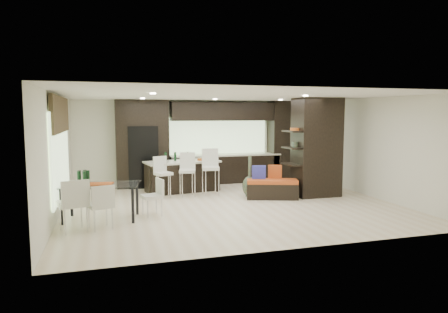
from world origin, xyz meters
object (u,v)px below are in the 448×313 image
object	(u,v)px
floor_vase	(250,176)
stool_mid	(187,179)
stool_right	(211,177)
dining_table	(101,202)
stool_left	(163,181)
chair_far	(73,207)
bench	(272,189)
chair_near	(100,208)
chair_end	(152,199)
kitchen_island	(182,176)

from	to	relation	value
floor_vase	stool_mid	bearing A→B (deg)	162.34
stool_right	dining_table	distance (m)	3.47
stool_mid	stool_left	bearing A→B (deg)	-167.48
floor_vase	chair_far	world-z (taller)	floor_vase
bench	floor_vase	xyz separation A→B (m)	(-0.48, 0.43, 0.31)
stool_mid	floor_vase	distance (m)	1.72
stool_right	chair_near	bearing A→B (deg)	-127.02
stool_right	bench	distance (m)	1.76
stool_right	floor_vase	world-z (taller)	floor_vase
dining_table	chair_far	size ratio (longest dim) A/B	1.68
dining_table	stool_left	bearing A→B (deg)	61.04
chair_far	stool_mid	bearing A→B (deg)	26.26
chair_near	chair_end	world-z (taller)	chair_near
chair_near	chair_far	xyz separation A→B (m)	(-0.50, -0.03, 0.06)
stool_mid	chair_near	xyz separation A→B (m)	(-2.25, -2.65, -0.08)
stool_right	kitchen_island	bearing A→B (deg)	140.51
stool_mid	floor_vase	world-z (taller)	floor_vase
kitchen_island	floor_vase	size ratio (longest dim) A/B	1.89
floor_vase	chair_near	xyz separation A→B (m)	(-3.89, -2.13, -0.16)
chair_near	chair_end	bearing A→B (deg)	16.20
stool_right	stool_left	bearing A→B (deg)	-170.60
bench	chair_far	world-z (taller)	chair_far
chair_near	stool_right	bearing A→B (deg)	23.66
bench	floor_vase	distance (m)	0.71
bench	dining_table	xyz separation A→B (m)	(-4.37, -0.95, 0.12)
kitchen_island	bench	bearing A→B (deg)	-48.66
chair_far	kitchen_island	bearing A→B (deg)	33.46
bench	chair_far	distance (m)	5.18
kitchen_island	chair_end	size ratio (longest dim) A/B	2.81
kitchen_island	floor_vase	bearing A→B (deg)	-47.94
kitchen_island	stool_mid	size ratio (longest dim) A/B	2.20
chair_end	stool_right	bearing A→B (deg)	-58.35
stool_right	bench	bearing A→B (deg)	-21.64
chair_end	chair_far	bearing A→B (deg)	102.15
stool_right	floor_vase	bearing A→B (deg)	-16.43
bench	chair_end	world-z (taller)	chair_end
floor_vase	stool_right	bearing A→B (deg)	152.77
stool_left	dining_table	size ratio (longest dim) A/B	0.57
kitchen_island	stool_right	distance (m)	1.03
stool_left	stool_mid	distance (m)	0.66
stool_mid	dining_table	world-z (taller)	stool_mid
dining_table	chair_near	xyz separation A→B (m)	(0.00, -0.75, 0.03)
kitchen_island	stool_mid	distance (m)	0.78
kitchen_island	bench	distance (m)	2.74
stool_right	floor_vase	distance (m)	1.11
stool_mid	stool_right	world-z (taller)	stool_right
dining_table	chair_near	world-z (taller)	chair_near
stool_right	chair_near	distance (m)	3.93
stool_mid	dining_table	xyz separation A→B (m)	(-2.25, -1.90, -0.10)
chair_far	dining_table	bearing A→B (deg)	39.54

